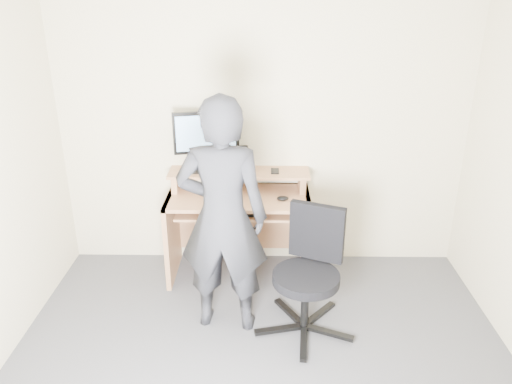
{
  "coord_description": "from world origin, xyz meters",
  "views": [
    {
      "loc": [
        0.01,
        -2.39,
        2.39
      ],
      "look_at": [
        -0.05,
        1.05,
        0.95
      ],
      "focal_mm": 35.0,
      "sensor_mm": 36.0,
      "label": 1
    }
  ],
  "objects_px": {
    "desk": "(239,213)",
    "person": "(223,218)",
    "office_chair": "(310,268)",
    "monitor": "(206,136)"
  },
  "relations": [
    {
      "from": "desk",
      "to": "person",
      "type": "xyz_separation_m",
      "value": [
        -0.08,
        -0.78,
        0.33
      ]
    },
    {
      "from": "office_chair",
      "to": "person",
      "type": "xyz_separation_m",
      "value": [
        -0.62,
        0.03,
        0.38
      ]
    },
    {
      "from": "desk",
      "to": "person",
      "type": "bearing_deg",
      "value": -95.55
    },
    {
      "from": "desk",
      "to": "office_chair",
      "type": "height_order",
      "value": "office_chair"
    },
    {
      "from": "desk",
      "to": "monitor",
      "type": "bearing_deg",
      "value": 165.13
    },
    {
      "from": "office_chair",
      "to": "monitor",
      "type": "bearing_deg",
      "value": 155.6
    },
    {
      "from": "desk",
      "to": "monitor",
      "type": "relative_size",
      "value": 2.21
    },
    {
      "from": "desk",
      "to": "person",
      "type": "height_order",
      "value": "person"
    },
    {
      "from": "monitor",
      "to": "office_chair",
      "type": "distance_m",
      "value": 1.4
    },
    {
      "from": "desk",
      "to": "person",
      "type": "relative_size",
      "value": 0.68
    }
  ]
}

